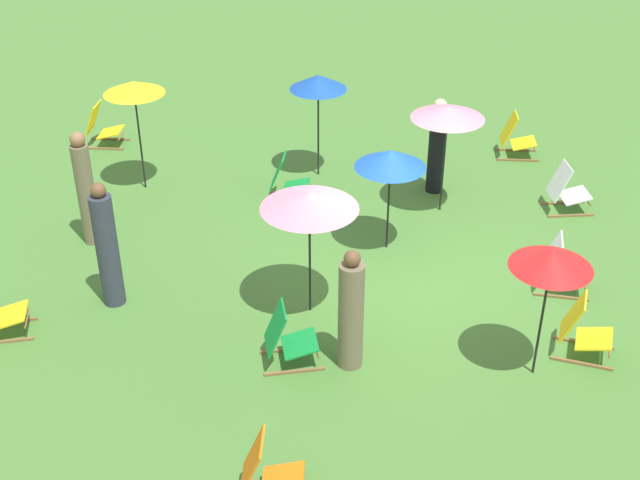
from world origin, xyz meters
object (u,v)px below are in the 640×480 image
deckchair_0 (267,475)px  person_1 (437,148)px  deckchair_8 (287,181)px  person_0 (351,313)px  deckchair_2 (102,127)px  umbrella_3 (448,112)px  deckchair_10 (287,339)px  deckchair_5 (583,330)px  umbrella_2 (391,159)px  deckchair_3 (560,267)px  umbrella_4 (318,82)px  umbrella_0 (309,201)px  deckchair_1 (516,138)px  person_3 (107,248)px  deckchair_6 (567,190)px  umbrella_1 (134,88)px  umbrella_5 (552,259)px  person_2 (86,190)px

deckchair_0 → person_1: bearing=-18.0°
deckchair_8 → person_0: 4.41m
deckchair_2 → umbrella_3: umbrella_3 is taller
deckchair_10 → deckchair_5: bearing=-96.5°
umbrella_2 → person_1: size_ratio=0.97×
deckchair_3 → umbrella_4: 5.15m
umbrella_0 → umbrella_2: (1.72, -1.05, -0.21)m
deckchair_0 → deckchair_8: size_ratio=1.00×
deckchair_0 → umbrella_2: (5.06, -1.24, 1.13)m
deckchair_1 → deckchair_8: (-2.00, 4.06, 0.00)m
person_3 → deckchair_10: bearing=-11.1°
deckchair_5 → person_3: size_ratio=0.46×
deckchair_5 → umbrella_2: umbrella_2 is taller
deckchair_0 → deckchair_6: size_ratio=1.00×
deckchair_10 → deckchair_6: bearing=-57.7°
person_3 → deckchair_1: bearing=52.9°
deckchair_5 → deckchair_8: size_ratio=1.03×
deckchair_5 → umbrella_4: umbrella_4 is taller
deckchair_6 → umbrella_1: 7.27m
umbrella_4 → person_0: 5.38m
umbrella_4 → umbrella_1: bearing=103.2°
deckchair_3 → person_1: person_1 is taller
deckchair_6 → deckchair_10: same height
deckchair_6 → deckchair_8: 4.60m
deckchair_6 → deckchair_8: same height
deckchair_0 → deckchair_1: same height
deckchair_5 → deckchair_8: 5.62m
deckchair_0 → person_3: (3.37, 2.53, 0.51)m
deckchair_3 → umbrella_3: 3.02m
deckchair_2 → deckchair_3: (-4.41, -7.80, 0.00)m
umbrella_0 → umbrella_5: size_ratio=1.02×
umbrella_5 → deckchair_8: bearing=39.1°
person_0 → person_2: 4.89m
deckchair_8 → umbrella_1: bearing=84.5°
deckchair_3 → umbrella_2: bearing=75.6°
deckchair_2 → umbrella_3: bearing=-108.3°
umbrella_3 → deckchair_5: bearing=-157.3°
deckchair_5 → person_2: (2.32, 6.97, 0.52)m
deckchair_8 → umbrella_4: (1.02, -0.46, 1.36)m
deckchair_3 → umbrella_1: bearing=75.5°
deckchair_3 → deckchair_5: (-1.45, -0.02, 0.00)m
deckchair_0 → umbrella_5: umbrella_5 is taller
deckchair_10 → umbrella_0: size_ratio=0.46×
deckchair_5 → deckchair_8: bearing=61.4°
deckchair_3 → person_1: (2.91, 1.58, 0.44)m
umbrella_5 → umbrella_2: bearing=32.2°
deckchair_8 → umbrella_4: umbrella_4 is taller
deckchair_2 → umbrella_0: bearing=-138.9°
umbrella_2 → person_2: person_2 is taller
deckchair_3 → umbrella_2: umbrella_2 is taller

